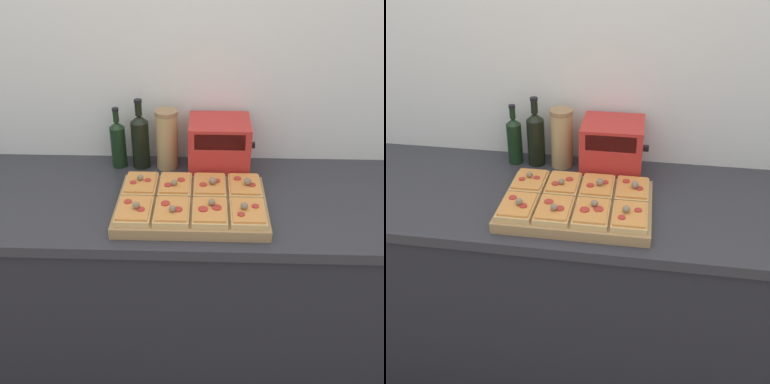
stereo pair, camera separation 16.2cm
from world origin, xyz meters
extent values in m
cube|color=silver|center=(0.00, 0.68, 1.25)|extent=(6.00, 0.06, 2.50)
cube|color=#232328|center=(0.00, 0.32, 0.45)|extent=(2.60, 0.64, 0.90)
cube|color=#2D2D33|center=(0.00, 0.32, 0.92)|extent=(2.63, 0.67, 0.04)
cube|color=#A37A4C|center=(0.04, 0.22, 0.96)|extent=(0.54, 0.37, 0.04)
cube|color=tan|center=(-0.15, 0.31, 0.99)|extent=(0.12, 0.16, 0.02)
cube|color=#D6843D|center=(-0.15, 0.31, 1.00)|extent=(0.11, 0.15, 0.01)
cylinder|color=#AD2D23|center=(-0.18, 0.30, 1.01)|extent=(0.02, 0.02, 0.00)
cylinder|color=#AD2D23|center=(-0.12, 0.32, 1.01)|extent=(0.02, 0.02, 0.00)
sphere|color=#7F6B51|center=(-0.15, 0.32, 1.02)|extent=(0.02, 0.02, 0.02)
cube|color=tan|center=(-0.02, 0.31, 0.99)|extent=(0.12, 0.16, 0.02)
cube|color=#D6843D|center=(-0.02, 0.31, 1.00)|extent=(0.11, 0.15, 0.01)
cylinder|color=#AD2D23|center=(-0.05, 0.28, 1.01)|extent=(0.03, 0.03, 0.00)
cylinder|color=#AD2D23|center=(0.00, 0.32, 1.01)|extent=(0.03, 0.03, 0.00)
sphere|color=#7F6B51|center=(-0.02, 0.29, 1.02)|extent=(0.02, 0.02, 0.02)
cube|color=tan|center=(0.11, 0.31, 0.99)|extent=(0.12, 0.16, 0.02)
cube|color=#D6843D|center=(0.11, 0.31, 1.00)|extent=(0.11, 0.15, 0.01)
cylinder|color=#AD2D23|center=(0.08, 0.29, 1.01)|extent=(0.03, 0.03, 0.00)
cylinder|color=#AD2D23|center=(0.13, 0.32, 1.01)|extent=(0.03, 0.03, 0.00)
sphere|color=#7F6B51|center=(0.12, 0.30, 1.02)|extent=(0.03, 0.03, 0.03)
cube|color=tan|center=(0.24, 0.31, 0.99)|extent=(0.12, 0.16, 0.02)
cube|color=#D6843D|center=(0.24, 0.31, 1.00)|extent=(0.11, 0.15, 0.01)
cylinder|color=#AD2D23|center=(0.21, 0.34, 1.01)|extent=(0.03, 0.03, 0.00)
cylinder|color=#AD2D23|center=(0.26, 0.29, 1.01)|extent=(0.03, 0.03, 0.00)
sphere|color=#7F6B51|center=(0.25, 0.30, 1.02)|extent=(0.03, 0.03, 0.03)
cube|color=tan|center=(-0.15, 0.13, 0.99)|extent=(0.12, 0.16, 0.02)
cube|color=#D6843D|center=(-0.15, 0.13, 1.00)|extent=(0.11, 0.15, 0.01)
cylinder|color=#AD2D23|center=(-0.18, 0.17, 1.01)|extent=(0.03, 0.03, 0.00)
cylinder|color=#AD2D23|center=(-0.13, 0.12, 1.01)|extent=(0.03, 0.03, 0.00)
sphere|color=#7F6B51|center=(-0.14, 0.13, 1.02)|extent=(0.03, 0.03, 0.03)
cube|color=tan|center=(-0.02, 0.13, 0.99)|extent=(0.12, 0.16, 0.02)
cube|color=#D6843D|center=(-0.02, 0.13, 1.00)|extent=(0.11, 0.15, 0.01)
cylinder|color=#AD2D23|center=(-0.05, 0.16, 1.01)|extent=(0.03, 0.03, 0.00)
cylinder|color=#AD2D23|center=(0.00, 0.12, 1.01)|extent=(0.03, 0.03, 0.00)
sphere|color=#7F6B51|center=(-0.02, 0.11, 1.02)|extent=(0.02, 0.02, 0.02)
cube|color=tan|center=(0.11, 0.13, 0.99)|extent=(0.12, 0.16, 0.02)
cube|color=#D6843D|center=(0.11, 0.13, 1.00)|extent=(0.11, 0.15, 0.01)
cylinder|color=#AD2D23|center=(0.08, 0.13, 1.01)|extent=(0.03, 0.03, 0.00)
cylinder|color=#AD2D23|center=(0.13, 0.14, 1.01)|extent=(0.03, 0.03, 0.00)
sphere|color=#7F6B51|center=(0.11, 0.16, 1.02)|extent=(0.02, 0.02, 0.02)
cube|color=tan|center=(0.24, 0.13, 0.99)|extent=(0.12, 0.16, 0.02)
cube|color=#D6843D|center=(0.24, 0.13, 1.00)|extent=(0.11, 0.15, 0.01)
cylinder|color=#AD2D23|center=(0.21, 0.10, 1.01)|extent=(0.03, 0.03, 0.00)
cylinder|color=#AD2D23|center=(0.26, 0.15, 1.01)|extent=(0.03, 0.03, 0.00)
sphere|color=#7F6B51|center=(0.22, 0.14, 1.02)|extent=(0.03, 0.03, 0.03)
cylinder|color=black|center=(-0.27, 0.56, 1.03)|extent=(0.06, 0.06, 0.18)
cone|color=black|center=(-0.27, 0.56, 1.13)|extent=(0.06, 0.06, 0.03)
cylinder|color=black|center=(-0.27, 0.56, 1.17)|extent=(0.02, 0.02, 0.05)
cylinder|color=black|center=(-0.27, 0.56, 1.19)|extent=(0.03, 0.03, 0.01)
cylinder|color=black|center=(-0.18, 0.56, 1.04)|extent=(0.07, 0.07, 0.20)
cone|color=black|center=(-0.18, 0.56, 1.16)|extent=(0.07, 0.07, 0.03)
cylinder|color=black|center=(-0.18, 0.56, 1.20)|extent=(0.03, 0.03, 0.05)
cylinder|color=black|center=(-0.18, 0.56, 1.23)|extent=(0.03, 0.03, 0.01)
cylinder|color=tan|center=(-0.07, 0.56, 1.06)|extent=(0.09, 0.09, 0.23)
cylinder|color=#937047|center=(-0.07, 0.56, 1.18)|extent=(0.09, 0.09, 0.02)
cube|color=red|center=(0.14, 0.51, 1.05)|extent=(0.24, 0.21, 0.23)
cube|color=black|center=(0.14, 0.41, 1.12)|extent=(0.19, 0.01, 0.06)
cube|color=black|center=(0.28, 0.51, 1.07)|extent=(0.02, 0.02, 0.02)
camera|label=1|loc=(0.09, -1.13, 1.85)|focal=42.00mm
camera|label=2|loc=(0.25, -1.12, 1.85)|focal=42.00mm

